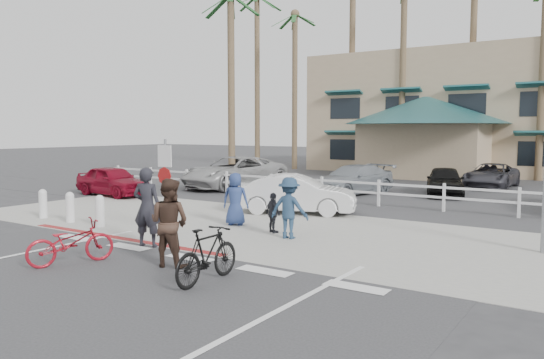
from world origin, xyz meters
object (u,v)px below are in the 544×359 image
Objects in this scene: bike_red at (71,242)px; car_red_compact at (113,181)px; car_white_sedan at (296,194)px; bike_black at (207,255)px; sign_post at (166,182)px.

car_red_compact reaches higher than bike_red.
bike_red is 0.45× the size of car_white_sedan.
bike_red is 8.56m from car_white_sedan.
car_white_sedan is at bearing -71.37° from bike_black.
car_red_compact is at bearing -22.36° from bike_red.
car_white_sedan is (0.99, 5.17, -0.79)m from sign_post.
car_white_sedan reaches higher than bike_black.
bike_black is at bearing -148.80° from bike_red.
car_red_compact is at bearing 70.04° from car_white_sedan.
bike_black is 0.46× the size of car_red_compact.
sign_post reaches higher than car_white_sedan.
car_white_sedan is (0.45, 8.55, 0.19)m from bike_red.
car_white_sedan is at bearing 79.17° from sign_post.
car_white_sedan is 9.17m from car_red_compact.
sign_post is 3.56m from bike_red.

